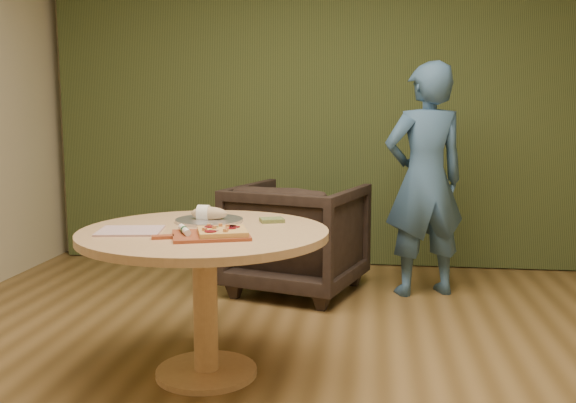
% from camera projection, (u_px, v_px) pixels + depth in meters
% --- Properties ---
extents(room_shell, '(5.04, 6.04, 2.84)m').
position_uv_depth(room_shell, '(285.00, 94.00, 2.62)').
color(room_shell, olive).
rests_on(room_shell, ground).
extents(curtain, '(4.80, 0.14, 2.78)m').
position_uv_depth(curtain, '(331.00, 102.00, 5.46)').
color(curtain, '#313E1C').
rests_on(curtain, ground).
extents(pedestal_table, '(1.23, 1.23, 0.75)m').
position_uv_depth(pedestal_table, '(204.00, 257.00, 3.17)').
color(pedestal_table, '#DEAB71').
rests_on(pedestal_table, ground).
extents(pizza_paddle, '(0.47, 0.38, 0.01)m').
position_uv_depth(pizza_paddle, '(209.00, 235.00, 2.97)').
color(pizza_paddle, '#9C4727').
rests_on(pizza_paddle, pedestal_table).
extents(flatbread_pizza, '(0.28, 0.28, 0.04)m').
position_uv_depth(flatbread_pizza, '(222.00, 231.00, 2.97)').
color(flatbread_pizza, '#E0B157').
rests_on(flatbread_pizza, pizza_paddle).
extents(cutlery_roll, '(0.11, 0.19, 0.03)m').
position_uv_depth(cutlery_roll, '(184.00, 230.00, 2.99)').
color(cutlery_roll, white).
rests_on(cutlery_roll, pizza_paddle).
extents(newspaper, '(0.34, 0.29, 0.01)m').
position_uv_depth(newspaper, '(130.00, 231.00, 3.10)').
color(newspaper, silver).
rests_on(newspaper, pedestal_table).
extents(serving_tray, '(0.36, 0.36, 0.02)m').
position_uv_depth(serving_tray, '(209.00, 220.00, 3.38)').
color(serving_tray, silver).
rests_on(serving_tray, pedestal_table).
extents(bread_roll, '(0.19, 0.09, 0.09)m').
position_uv_depth(bread_roll, '(208.00, 213.00, 3.37)').
color(bread_roll, tan).
rests_on(bread_roll, serving_tray).
extents(green_packet, '(0.15, 0.14, 0.02)m').
position_uv_depth(green_packet, '(272.00, 220.00, 3.37)').
color(green_packet, '#495928').
rests_on(green_packet, pedestal_table).
extents(armchair, '(1.06, 1.03, 0.89)m').
position_uv_depth(armchair, '(297.00, 232.00, 4.70)').
color(armchair, black).
rests_on(armchair, ground).
extents(person_standing, '(0.71, 0.59, 1.67)m').
position_uv_depth(person_standing, '(425.00, 180.00, 4.58)').
color(person_standing, '#3A5F84').
rests_on(person_standing, ground).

